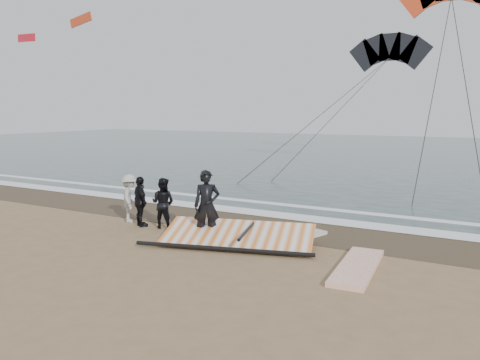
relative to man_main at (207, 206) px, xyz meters
The scene contains 12 objects.
ground 2.76m from the man_main, 58.30° to the right, with size 120.00×120.00×0.00m, color #8C704C.
sea 30.85m from the man_main, 87.48° to the left, with size 120.00×54.00×0.02m, color #233838.
wet_sand 2.84m from the man_main, 59.52° to the left, with size 120.00×2.80×0.01m, color #4C3D2B.
foam_near 4.05m from the man_main, 69.89° to the left, with size 120.00×0.90×0.01m, color white.
foam_far 5.65m from the man_main, 75.91° to the left, with size 120.00×0.45×0.01m, color white.
man_main is the anchor object (origin of this frame).
board_white 4.34m from the man_main, ahead, with size 0.77×2.73×0.11m, color white.
board_cream 2.44m from the man_main, 28.60° to the left, with size 0.66×2.47×0.10m, color beige.
trio_cluster 2.73m from the man_main, 169.08° to the left, with size 2.35×1.25×1.54m.
sail_rig 1.19m from the man_main, ahead, with size 4.45×2.71×0.51m.
kite_dark 27.26m from the man_main, 91.82° to the left, with size 6.65×8.95×19.40m.
distant_kites 47.79m from the man_main, 144.69° to the left, with size 14.43×2.12×1.92m.
Camera 1 is at (5.41, -8.21, 3.49)m, focal length 35.00 mm.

